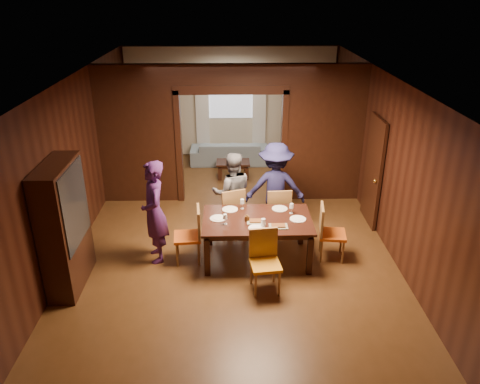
{
  "coord_description": "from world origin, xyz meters",
  "views": [
    {
      "loc": [
        -0.04,
        -7.73,
        4.35
      ],
      "look_at": [
        0.13,
        -0.4,
        1.05
      ],
      "focal_mm": 35.0,
      "sensor_mm": 36.0,
      "label": 1
    }
  ],
  "objects_px": {
    "dining_table": "(257,239)",
    "hutch": "(64,227)",
    "person_grey": "(232,193)",
    "sofa": "(230,152)",
    "chair_right": "(333,233)",
    "person_purple": "(154,212)",
    "chair_near": "(265,263)",
    "chair_far_r": "(277,211)",
    "person_navy": "(275,188)",
    "chair_left": "(187,235)",
    "chair_far_l": "(230,211)",
    "coffee_table": "(233,169)"
  },
  "relations": [
    {
      "from": "chair_near",
      "to": "sofa",
      "type": "bearing_deg",
      "value": 87.94
    },
    {
      "from": "person_grey",
      "to": "chair_right",
      "type": "distance_m",
      "value": 1.99
    },
    {
      "from": "chair_far_r",
      "to": "hutch",
      "type": "relative_size",
      "value": 0.48
    },
    {
      "from": "chair_far_r",
      "to": "dining_table",
      "type": "bearing_deg",
      "value": 59.46
    },
    {
      "from": "person_navy",
      "to": "chair_far_r",
      "type": "relative_size",
      "value": 1.78
    },
    {
      "from": "hutch",
      "to": "person_navy",
      "type": "bearing_deg",
      "value": 27.06
    },
    {
      "from": "chair_right",
      "to": "chair_far_l",
      "type": "bearing_deg",
      "value": 70.7
    },
    {
      "from": "person_grey",
      "to": "sofa",
      "type": "relative_size",
      "value": 0.78
    },
    {
      "from": "sofa",
      "to": "chair_left",
      "type": "bearing_deg",
      "value": 81.37
    },
    {
      "from": "dining_table",
      "to": "chair_near",
      "type": "xyz_separation_m",
      "value": [
        0.08,
        -0.91,
        0.1
      ]
    },
    {
      "from": "person_purple",
      "to": "coffee_table",
      "type": "relative_size",
      "value": 2.21
    },
    {
      "from": "sofa",
      "to": "person_navy",
      "type": "bearing_deg",
      "value": 103.06
    },
    {
      "from": "sofa",
      "to": "chair_far_r",
      "type": "height_order",
      "value": "chair_far_r"
    },
    {
      "from": "chair_right",
      "to": "chair_far_r",
      "type": "relative_size",
      "value": 1.0
    },
    {
      "from": "person_navy",
      "to": "chair_far_l",
      "type": "xyz_separation_m",
      "value": [
        -0.85,
        -0.18,
        -0.38
      ]
    },
    {
      "from": "dining_table",
      "to": "chair_right",
      "type": "bearing_deg",
      "value": 0.04
    },
    {
      "from": "chair_far_l",
      "to": "chair_far_r",
      "type": "bearing_deg",
      "value": 158.85
    },
    {
      "from": "person_purple",
      "to": "chair_near",
      "type": "bearing_deg",
      "value": 46.16
    },
    {
      "from": "person_grey",
      "to": "dining_table",
      "type": "relative_size",
      "value": 0.87
    },
    {
      "from": "person_purple",
      "to": "sofa",
      "type": "bearing_deg",
      "value": 149.28
    },
    {
      "from": "chair_right",
      "to": "chair_far_r",
      "type": "xyz_separation_m",
      "value": [
        -0.86,
        0.85,
        0.0
      ]
    },
    {
      "from": "sofa",
      "to": "chair_far_l",
      "type": "bearing_deg",
      "value": 90.01
    },
    {
      "from": "person_purple",
      "to": "chair_left",
      "type": "xyz_separation_m",
      "value": [
        0.53,
        -0.07,
        -0.4
      ]
    },
    {
      "from": "dining_table",
      "to": "chair_far_l",
      "type": "bearing_deg",
      "value": 117.33
    },
    {
      "from": "person_navy",
      "to": "dining_table",
      "type": "bearing_deg",
      "value": 72.19
    },
    {
      "from": "chair_left",
      "to": "chair_near",
      "type": "distance_m",
      "value": 1.53
    },
    {
      "from": "dining_table",
      "to": "hutch",
      "type": "distance_m",
      "value": 3.07
    },
    {
      "from": "person_grey",
      "to": "sofa",
      "type": "distance_m",
      "value": 3.73
    },
    {
      "from": "coffee_table",
      "to": "chair_near",
      "type": "relative_size",
      "value": 0.82
    },
    {
      "from": "dining_table",
      "to": "coffee_table",
      "type": "xyz_separation_m",
      "value": [
        -0.37,
        3.69,
        -0.18
      ]
    },
    {
      "from": "person_grey",
      "to": "chair_left",
      "type": "xyz_separation_m",
      "value": [
        -0.76,
        -1.04,
        -0.3
      ]
    },
    {
      "from": "sofa",
      "to": "chair_far_l",
      "type": "distance_m",
      "value": 3.83
    },
    {
      "from": "chair_left",
      "to": "chair_right",
      "type": "bearing_deg",
      "value": 85.63
    },
    {
      "from": "chair_far_r",
      "to": "chair_near",
      "type": "height_order",
      "value": "same"
    },
    {
      "from": "person_grey",
      "to": "chair_far_l",
      "type": "xyz_separation_m",
      "value": [
        -0.04,
        -0.14,
        -0.3
      ]
    },
    {
      "from": "person_purple",
      "to": "hutch",
      "type": "bearing_deg",
      "value": -76.46
    },
    {
      "from": "dining_table",
      "to": "person_grey",
      "type": "bearing_deg",
      "value": 112.13
    },
    {
      "from": "sofa",
      "to": "chair_right",
      "type": "relative_size",
      "value": 2.08
    },
    {
      "from": "chair_far_r",
      "to": "chair_left",
      "type": "bearing_deg",
      "value": 24.76
    },
    {
      "from": "dining_table",
      "to": "chair_far_r",
      "type": "relative_size",
      "value": 1.86
    },
    {
      "from": "chair_far_l",
      "to": "sofa",
      "type": "bearing_deg",
      "value": -109.98
    },
    {
      "from": "person_purple",
      "to": "chair_near",
      "type": "relative_size",
      "value": 1.82
    },
    {
      "from": "chair_left",
      "to": "chair_near",
      "type": "xyz_separation_m",
      "value": [
        1.25,
        -0.88,
        0.0
      ]
    },
    {
      "from": "person_grey",
      "to": "person_navy",
      "type": "bearing_deg",
      "value": 177.36
    },
    {
      "from": "person_navy",
      "to": "chair_near",
      "type": "relative_size",
      "value": 1.78
    },
    {
      "from": "person_navy",
      "to": "dining_table",
      "type": "distance_m",
      "value": 1.23
    },
    {
      "from": "chair_far_l",
      "to": "chair_near",
      "type": "xyz_separation_m",
      "value": [
        0.53,
        -1.78,
        0.0
      ]
    },
    {
      "from": "chair_left",
      "to": "chair_right",
      "type": "relative_size",
      "value": 1.0
    },
    {
      "from": "chair_far_r",
      "to": "person_navy",
      "type": "bearing_deg",
      "value": -85.89
    },
    {
      "from": "sofa",
      "to": "hutch",
      "type": "height_order",
      "value": "hutch"
    }
  ]
}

